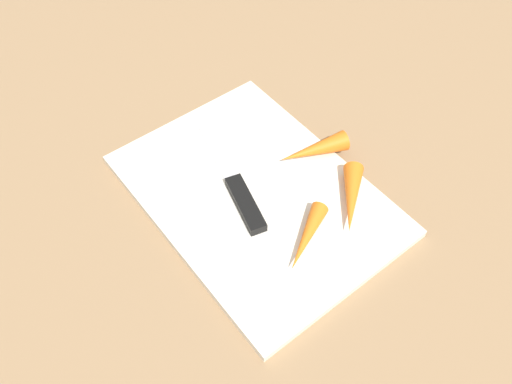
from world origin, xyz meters
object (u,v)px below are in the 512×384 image
(carrot_medium, at_px, (304,239))
(carrot_longest, at_px, (351,198))
(carrot_shortest, at_px, (312,148))
(cutting_board, at_px, (256,195))
(knife, at_px, (242,197))

(carrot_medium, distance_m, carrot_longest, 0.09)
(carrot_shortest, bearing_deg, cutting_board, 18.00)
(carrot_medium, height_order, carrot_longest, carrot_longest)
(carrot_shortest, relative_size, carrot_medium, 1.00)
(carrot_shortest, bearing_deg, carrot_longest, 95.82)
(cutting_board, distance_m, carrot_medium, 0.10)
(cutting_board, distance_m, knife, 0.03)
(cutting_board, xyz_separation_m, carrot_medium, (0.10, -0.00, 0.02))
(cutting_board, relative_size, knife, 1.81)
(knife, height_order, carrot_shortest, carrot_shortest)
(knife, relative_size, carrot_longest, 1.94)
(knife, distance_m, carrot_shortest, 0.12)
(cutting_board, xyz_separation_m, carrot_shortest, (-0.00, 0.10, 0.02))
(carrot_shortest, bearing_deg, carrot_medium, 60.71)
(cutting_board, bearing_deg, carrot_longest, 42.23)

